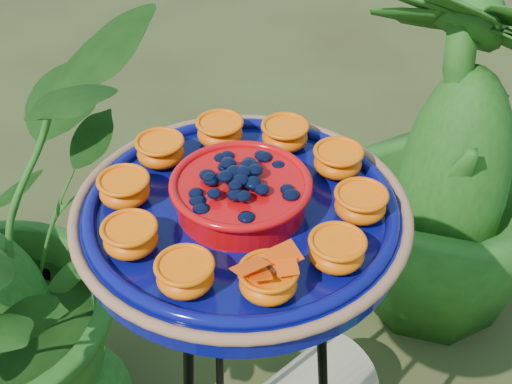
% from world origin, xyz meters
% --- Properties ---
extents(tripod_stand, '(0.35, 0.36, 0.89)m').
position_xyz_m(tripod_stand, '(-0.07, 0.04, 0.54)').
color(tripod_stand, black).
rests_on(tripod_stand, ground).
extents(feeder_dish, '(0.48, 0.48, 0.11)m').
position_xyz_m(feeder_dish, '(-0.07, 0.04, 0.93)').
color(feeder_dish, '#07095C').
rests_on(feeder_dish, tripod_stand).
extents(shrub_back_right, '(0.78, 0.78, 1.00)m').
position_xyz_m(shrub_back_right, '(0.72, 0.46, 0.50)').
color(shrub_back_right, '#1B4412').
rests_on(shrub_back_right, ground).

